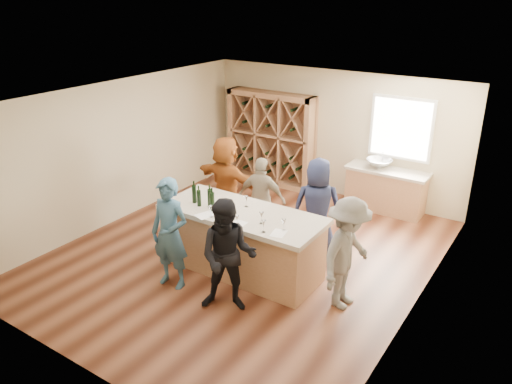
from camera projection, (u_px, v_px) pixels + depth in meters
The scene contains 34 objects.
floor at pixel (245, 256), 8.95m from camera, with size 6.00×7.00×0.10m, color brown.
ceiling at pixel (244, 95), 7.85m from camera, with size 6.00×7.00×0.10m, color white.
wall_back at pixel (335, 133), 11.14m from camera, with size 6.00×0.10×2.80m, color #C7B690.
wall_front at pixel (67, 275), 5.66m from camera, with size 6.00×0.10×2.80m, color #C7B690.
wall_left at pixel (119, 151), 9.95m from camera, with size 0.10×7.00×2.80m, color #C7B690.
wall_right at pixel (427, 225), 6.85m from camera, with size 0.10×7.00×2.80m, color #C7B690.
window_frame at pixel (401, 128), 10.18m from camera, with size 1.30×0.06×1.30m, color white.
window_pane at pixel (401, 129), 10.15m from camera, with size 1.18×0.01×1.18m, color white.
wine_rack at pixel (271, 139), 11.80m from camera, with size 2.20×0.45×2.20m, color #A2724D.
back_counter_base at pixel (385, 191), 10.52m from camera, with size 1.60×0.58×0.86m, color #A2724D.
back_counter_top at pixel (388, 171), 10.35m from camera, with size 1.70×0.62×0.06m, color #BBAF9A.
sink at pixel (379, 164), 10.40m from camera, with size 0.54×0.54×0.19m, color silver.
faucet at pixel (382, 159), 10.52m from camera, with size 0.02×0.02×0.30m, color silver.
tasting_counter_base at pixel (242, 243), 8.24m from camera, with size 2.60×1.00×1.00m, color #A2724D.
tasting_counter_top at pixel (242, 214), 8.03m from camera, with size 2.72×1.12×0.08m, color #BBAF9A.
wine_bottle_a at pixel (194, 194), 8.29m from camera, with size 0.08×0.08×0.31m, color black.
wine_bottle_b at pixel (199, 198), 8.17m from camera, with size 0.07×0.07×0.27m, color black.
wine_bottle_c at pixel (210, 198), 8.13m from camera, with size 0.08×0.08×0.31m, color black.
wine_bottle_d at pixel (212, 202), 8.00m from camera, with size 0.08×0.08×0.31m, color black.
wine_glass_a at pixel (211, 212), 7.80m from camera, with size 0.07×0.07×0.18m, color white.
wine_glass_b at pixel (237, 221), 7.49m from camera, with size 0.06×0.06×0.16m, color white.
wine_glass_c at pixel (263, 226), 7.30m from camera, with size 0.07×0.07×0.20m, color white.
wine_glass_d at pixel (261, 218), 7.58m from camera, with size 0.07×0.07×0.19m, color white.
wine_glass_e at pixel (284, 225), 7.35m from camera, with size 0.07×0.07×0.18m, color white.
tasting_menu_a at pixel (206, 215), 7.89m from camera, with size 0.23×0.32×0.00m, color white.
tasting_menu_b at pixel (238, 224), 7.58m from camera, with size 0.20×0.28×0.00m, color white.
tasting_menu_c at pixel (279, 233), 7.31m from camera, with size 0.20×0.27×0.00m, color white.
person_near_left at pixel (170, 234), 7.69m from camera, with size 0.66×0.48×1.80m, color #335972.
person_near_right at pixel (228, 256), 7.11m from camera, with size 0.84×0.46×1.73m, color black.
person_server at pixel (347, 254), 7.18m from camera, with size 1.12×0.52×1.73m, color slate.
person_far_mid at pixel (262, 199), 9.23m from camera, with size 0.93×0.48×1.58m, color gray.
person_far_right at pixel (317, 207), 8.69m from camera, with size 0.86×0.56×1.75m, color #191E38.
person_far_left at pixel (226, 182), 9.73m from camera, with size 1.69×0.61×1.82m, color #994C19.
wine_glass_f at pixel (246, 202), 8.16m from camera, with size 0.07×0.07×0.18m, color white.
Camera 1 is at (4.48, -6.44, 4.42)m, focal length 35.00 mm.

